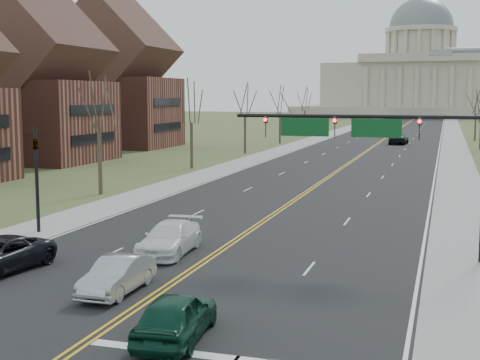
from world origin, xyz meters
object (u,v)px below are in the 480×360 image
Objects in this scene: signal_mast at (375,138)px; car_sb_inner_lead at (117,275)px; car_far_sb at (386,126)px; signal_left at (36,168)px; car_sb_inner_second at (170,238)px; car_nb_inner_lead at (176,316)px; car_far_nb at (399,139)px.

signal_mast reaches higher than car_sb_inner_lead.
signal_mast is at bearing -89.44° from car_far_sb.
signal_left is 1.13× the size of car_sb_inner_second.
signal_mast is at bearing -114.67° from car_nb_inner_lead.
signal_mast is 2.02× the size of signal_left.
signal_left is at bearing 180.00° from signal_mast.
car_sb_inner_lead is at bearing -133.66° from signal_mast.
signal_left is at bearing -98.00° from car_far_sb.
signal_mast is 127.05m from car_far_sb.
car_far_sb is (-6.12, 48.10, -0.09)m from car_far_nb.
car_sb_inner_lead is 135.97m from car_far_sb.
signal_left reaches higher than car_sb_inner_lead.
car_far_sb is at bearing -93.01° from car_nb_inner_lead.
signal_left is 14.03m from car_sb_inner_lead.
signal_left is 1.45× the size of car_far_sb.
car_nb_inner_lead is at bearing 92.81° from car_far_nb.
signal_mast reaches higher than car_sb_inner_second.
signal_left reaches higher than car_sb_inner_second.
car_nb_inner_lead is 5.88m from car_sb_inner_lead.
car_nb_inner_lead is 1.07× the size of car_sb_inner_lead.
signal_left is at bearing 136.00° from car_sb_inner_lead.
signal_mast is 11.17m from car_sb_inner_second.
car_sb_inner_lead is at bearing -49.45° from car_nb_inner_lead.
car_sb_inner_lead is at bearing -43.45° from signal_left.
car_nb_inner_lead reaches higher than car_sb_inner_second.
signal_left is at bearing -48.90° from car_nb_inner_lead.
car_far_sb is (-1.18, 135.97, -0.01)m from car_sb_inner_lead.
car_far_nb is at bearing 86.23° from car_sb_inner_lead.
car_far_nb is (4.94, 87.87, 0.09)m from car_sb_inner_lead.
signal_mast is at bearing 45.78° from car_sb_inner_lead.
car_sb_inner_second is at bearing 89.32° from car_far_nb.
signal_mast reaches higher than car_far_nb.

